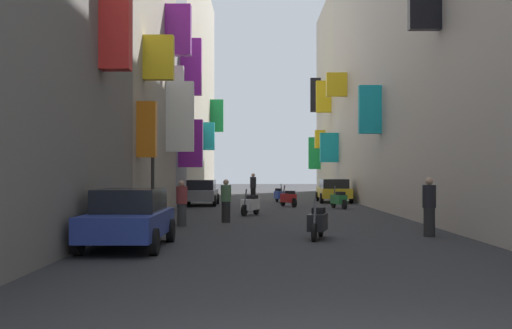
{
  "coord_description": "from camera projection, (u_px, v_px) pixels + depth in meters",
  "views": [
    {
      "loc": [
        -0.92,
        -5.48,
        1.82
      ],
      "look_at": [
        -0.86,
        22.38,
        2.15
      ],
      "focal_mm": 47.14,
      "sensor_mm": 36.0,
      "label": 1
    }
  ],
  "objects": [
    {
      "name": "ground_plane",
      "position": [
        272.0,
        207.0,
        35.46
      ],
      "size": [
        140.0,
        140.0,
        0.0
      ],
      "primitive_type": "plane",
      "color": "#2D2D30"
    },
    {
      "name": "building_left_mid_a",
      "position": [
        87.0,
        70.0,
        28.18
      ],
      "size": [
        7.25,
        11.87,
        12.29
      ],
      "color": "#9E9384",
      "rests_on": "ground"
    },
    {
      "name": "building_left_mid_b",
      "position": [
        126.0,
        48.0,
        36.8
      ],
      "size": [
        7.28,
        5.34,
        17.31
      ],
      "color": "gray",
      "rests_on": "ground"
    },
    {
      "name": "building_left_mid_c",
      "position": [
        164.0,
        84.0,
        52.51
      ],
      "size": [
        7.18,
        26.06,
        17.47
      ],
      "color": "#BCB29E",
      "rests_on": "ground"
    },
    {
      "name": "building_right_mid_a",
      "position": [
        443.0,
        7.0,
        31.76
      ],
      "size": [
        7.34,
        39.58,
        19.27
      ],
      "color": "#B2A899",
      "rests_on": "ground"
    },
    {
      "name": "building_right_mid_b",
      "position": [
        357.0,
        99.0,
        58.55
      ],
      "size": [
        7.18,
        14.04,
        16.41
      ],
      "color": "#BCB29E",
      "rests_on": "ground"
    },
    {
      "name": "parked_car_grey",
      "position": [
        200.0,
        192.0,
        37.16
      ],
      "size": [
        1.83,
        4.18,
        1.4
      ],
      "color": "slate",
      "rests_on": "ground"
    },
    {
      "name": "parked_car_yellow",
      "position": [
        332.0,
        190.0,
        40.69
      ],
      "size": [
        1.93,
        4.25,
        1.41
      ],
      "color": "gold",
      "rests_on": "ground"
    },
    {
      "name": "parked_car_blue",
      "position": [
        128.0,
        217.0,
        16.16
      ],
      "size": [
        1.84,
        4.32,
        1.42
      ],
      "color": "navy",
      "rests_on": "ground"
    },
    {
      "name": "scooter_blue",
      "position": [
        278.0,
        195.0,
        40.39
      ],
      "size": [
        0.64,
        1.95,
        1.13
      ],
      "color": "#2D4CAD",
      "rests_on": "ground"
    },
    {
      "name": "scooter_white",
      "position": [
        249.0,
        204.0,
        28.4
      ],
      "size": [
        0.8,
        1.68,
        1.13
      ],
      "color": "silver",
      "rests_on": "ground"
    },
    {
      "name": "scooter_green",
      "position": [
        338.0,
        199.0,
        33.7
      ],
      "size": [
        0.73,
        1.94,
        1.13
      ],
      "color": "#287F3D",
      "rests_on": "ground"
    },
    {
      "name": "scooter_red",
      "position": [
        287.0,
        198.0,
        35.52
      ],
      "size": [
        0.84,
        1.8,
        1.13
      ],
      "color": "red",
      "rests_on": "ground"
    },
    {
      "name": "scooter_black",
      "position": [
        316.0,
        222.0,
        18.32
      ],
      "size": [
        0.68,
        1.9,
        1.13
      ],
      "color": "black",
      "rests_on": "ground"
    },
    {
      "name": "pedestrian_crossing",
      "position": [
        225.0,
        201.0,
        24.4
      ],
      "size": [
        0.53,
        0.53,
        1.57
      ],
      "color": "black",
      "rests_on": "ground"
    },
    {
      "name": "pedestrian_near_left",
      "position": [
        180.0,
        203.0,
        22.82
      ],
      "size": [
        0.53,
        0.53,
        1.55
      ],
      "color": "#353535",
      "rests_on": "ground"
    },
    {
      "name": "pedestrian_near_right",
      "position": [
        428.0,
        207.0,
        19.05
      ],
      "size": [
        0.53,
        0.53,
        1.68
      ],
      "color": "#242424",
      "rests_on": "ground"
    },
    {
      "name": "pedestrian_mid_street",
      "position": [
        252.0,
        187.0,
        41.62
      ],
      "size": [
        0.4,
        0.4,
        1.77
      ],
      "color": "black",
      "rests_on": "ground"
    },
    {
      "name": "traffic_light_near_corner",
      "position": [
        151.0,
        143.0,
        23.76
      ],
      "size": [
        0.26,
        0.34,
        4.17
      ],
      "color": "#2D2D2D",
      "rests_on": "ground"
    }
  ]
}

